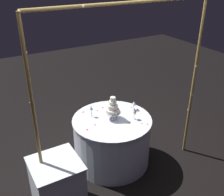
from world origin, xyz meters
TOP-DOWN VIEW (x-y plane):
  - ground_plane at (0.00, 0.00)m, footprint 12.00×12.00m
  - decorative_arch at (0.00, 0.36)m, footprint 2.29×0.06m
  - main_table at (0.00, 0.00)m, footprint 1.12×1.12m
  - side_table at (1.00, 0.45)m, footprint 0.55×0.55m
  - tiered_cake at (-0.02, -0.01)m, footprint 0.22×0.22m
  - wine_glass_0 at (-0.41, -0.07)m, footprint 0.06×0.06m
  - wine_glass_1 at (-0.27, 0.15)m, footprint 0.06×0.06m
  - wine_glass_2 at (-0.13, -0.28)m, footprint 0.06×0.06m
  - wine_glass_3 at (0.22, -0.21)m, footprint 0.06×0.06m
  - cake_knife at (-0.14, -0.21)m, footprint 0.11×0.29m
  - rose_petal_0 at (0.07, -0.31)m, footprint 0.02×0.03m
  - rose_petal_1 at (-0.42, -0.14)m, footprint 0.03×0.03m
  - rose_petal_2 at (0.42, 0.07)m, footprint 0.03×0.04m
  - rose_petal_3 at (-0.36, 0.04)m, footprint 0.05×0.04m
  - rose_petal_4 at (-0.47, -0.05)m, footprint 0.04×0.03m
  - rose_petal_5 at (0.27, -0.38)m, footprint 0.04×0.04m
  - rose_petal_6 at (-0.35, 0.36)m, footprint 0.02×0.03m
  - rose_petal_7 at (0.28, 0.02)m, footprint 0.02×0.03m
  - rose_petal_8 at (-0.24, -0.27)m, footprint 0.03×0.02m
  - rose_petal_9 at (-0.30, 0.30)m, footprint 0.03×0.03m
  - rose_petal_10 at (-0.04, -0.35)m, footprint 0.04×0.05m

SIDE VIEW (x-z plane):
  - ground_plane at x=0.00m, z-range 0.00..0.00m
  - side_table at x=1.00m, z-range 0.00..0.70m
  - main_table at x=0.00m, z-range 0.00..0.73m
  - rose_petal_0 at x=0.07m, z-range 0.73..0.73m
  - rose_petal_1 at x=-0.42m, z-range 0.73..0.73m
  - rose_petal_2 at x=0.42m, z-range 0.73..0.73m
  - rose_petal_3 at x=-0.36m, z-range 0.73..0.73m
  - rose_petal_4 at x=-0.47m, z-range 0.73..0.73m
  - rose_petal_5 at x=0.27m, z-range 0.73..0.73m
  - rose_petal_6 at x=-0.35m, z-range 0.73..0.73m
  - rose_petal_7 at x=0.28m, z-range 0.73..0.73m
  - rose_petal_8 at x=-0.24m, z-range 0.73..0.73m
  - rose_petal_9 at x=-0.30m, z-range 0.73..0.73m
  - rose_petal_10 at x=-0.04m, z-range 0.73..0.73m
  - cake_knife at x=-0.14m, z-range 0.73..0.74m
  - wine_glass_0 at x=-0.41m, z-range 0.76..0.91m
  - wine_glass_2 at x=-0.13m, z-range 0.77..0.93m
  - wine_glass_3 at x=0.22m, z-range 0.77..0.95m
  - wine_glass_1 at x=-0.27m, z-range 0.77..0.95m
  - tiered_cake at x=-0.02m, z-range 0.73..1.06m
  - decorative_arch at x=0.00m, z-range 0.37..2.70m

